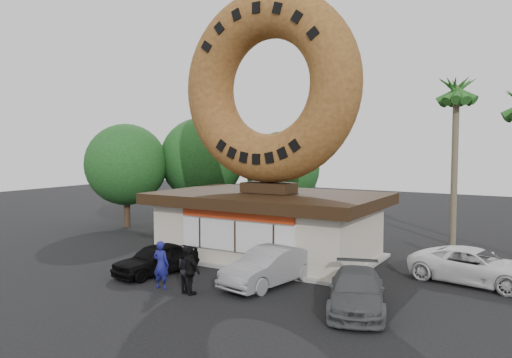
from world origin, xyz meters
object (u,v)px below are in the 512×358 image
at_px(street_lamp, 316,162).
at_px(person_left, 161,265).
at_px(person_center, 187,269).
at_px(car_black, 156,259).
at_px(donut_shop, 269,223).
at_px(car_silver, 269,267).
at_px(car_grey, 357,291).
at_px(giant_donut, 269,87).
at_px(person_right, 190,271).
at_px(car_white, 475,266).

bearing_deg(street_lamp, person_left, -86.88).
distance_m(person_center, car_black, 3.31).
bearing_deg(person_left, donut_shop, -104.08).
distance_m(car_silver, car_grey, 4.24).
relative_size(giant_donut, car_silver, 2.08).
bearing_deg(car_silver, street_lamp, 117.10).
xyz_separation_m(giant_donut, person_right, (0.56, -7.10, -7.67)).
relative_size(donut_shop, person_center, 6.07).
height_order(donut_shop, giant_donut, giant_donut).
xyz_separation_m(person_right, car_black, (-3.16, 1.60, -0.24)).
xyz_separation_m(donut_shop, car_grey, (6.61, -5.48, -1.10)).
bearing_deg(street_lamp, person_center, -82.60).
distance_m(car_black, car_silver, 5.22).
relative_size(giant_donut, street_lamp, 1.20).
distance_m(street_lamp, person_left, 17.42).
relative_size(person_left, car_grey, 0.42).
bearing_deg(car_grey, street_lamp, 99.58).
relative_size(person_left, car_silver, 0.42).
bearing_deg(car_white, giant_donut, 100.78).
distance_m(person_center, person_right, 0.24).
xyz_separation_m(street_lamp, car_black, (-0.75, -15.49, -3.80)).
height_order(car_black, car_white, car_white).
bearing_deg(donut_shop, person_left, -97.53).
relative_size(donut_shop, street_lamp, 1.40).
distance_m(person_left, car_white, 12.82).
xyz_separation_m(car_black, car_white, (12.29, 5.64, 0.04)).
height_order(donut_shop, car_silver, donut_shop).
height_order(person_right, car_white, person_right).
bearing_deg(giant_donut, car_white, 0.87).
xyz_separation_m(person_left, person_right, (1.48, -0.06, -0.04)).
bearing_deg(car_black, donut_shop, 76.36).
bearing_deg(car_white, person_right, 138.32).
bearing_deg(car_silver, car_black, -157.78).
bearing_deg(car_silver, giant_donut, 129.88).
relative_size(person_center, car_black, 0.46).
distance_m(street_lamp, car_grey, 18.06).
bearing_deg(giant_donut, person_center, -87.13).
relative_size(person_right, car_black, 0.46).
xyz_separation_m(donut_shop, car_black, (-2.60, -5.48, -1.09)).
height_order(donut_shop, person_center, donut_shop).
distance_m(giant_donut, car_silver, 9.34).
height_order(donut_shop, car_white, donut_shop).
xyz_separation_m(person_left, car_white, (10.62, 7.18, -0.24)).
xyz_separation_m(street_lamp, car_silver, (4.36, -14.41, -3.72)).
distance_m(street_lamp, person_right, 17.63).
bearing_deg(car_black, car_white, 36.41).
distance_m(giant_donut, car_white, 12.49).
bearing_deg(car_silver, person_center, -119.83).
xyz_separation_m(person_left, person_center, (1.28, 0.06, -0.04)).
bearing_deg(car_grey, car_white, 42.28).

